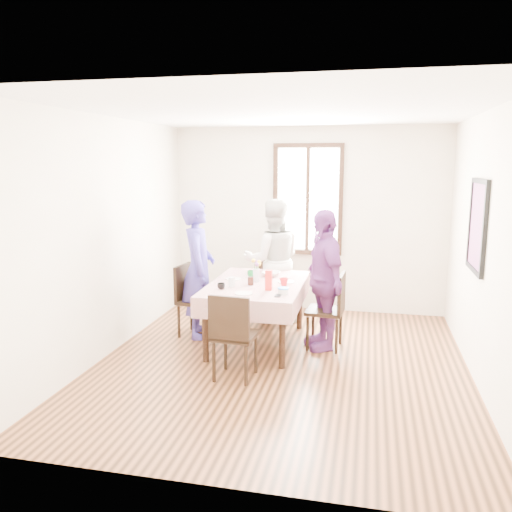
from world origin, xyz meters
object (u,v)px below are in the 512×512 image
Objects in this scene: person_left at (198,269)px; person_right at (324,280)px; chair_left at (197,301)px; chair_right at (325,311)px; person_far at (273,260)px; dining_table at (257,314)px; chair_far at (273,287)px; chair_near at (235,335)px.

person_right is (1.59, -0.09, -0.04)m from person_left.
chair_right is at bearing 94.32° from chair_left.
person_far is 1.25m from person_right.
dining_table is 1.65× the size of chair_far.
person_far reaches higher than dining_table.
person_left is 1.59m from person_right.
chair_far is at bearing 145.15° from chair_left.
chair_left is 0.41m from person_left.
chair_right is at bearing 112.38° from person_far.
dining_table is 0.83m from chair_left.
person_far reaches higher than chair_right.
chair_far is 1.32m from person_right.
chair_left is 1.64m from chair_right.
person_left reaches higher than chair_far.
chair_near is 2.09m from person_far.
person_left reaches higher than chair_right.
chair_far is (-0.82, 0.99, 0.00)m from chair_right.
chair_far is at bearing 90.00° from dining_table.
dining_table is 1.04m from chair_near.
dining_table is at bearing 72.21° from person_far.
person_far is at bearing 144.54° from chair_left.
chair_far is at bearing -165.11° from person_right.
chair_near is at bearing -90.00° from dining_table.
chair_near is at bearing -60.33° from person_right.
chair_near is at bearing 81.37° from chair_far.
chair_far is 1.26m from person_left.
dining_table is at bearing -115.57° from person_left.
chair_near is 0.55× the size of person_right.
dining_table is 0.82m from chair_right.
chair_right is 1.67m from person_left.
person_left reaches higher than dining_table.
person_far is 1.02× the size of person_right.
chair_left reaches higher than dining_table.
chair_left is at bearing 74.48° from person_left.
dining_table is at bearing 97.86° from chair_right.
chair_far is 0.40m from person_far.
dining_table is at bearing 94.14° from chair_near.
chair_far is 0.53× the size of person_left.
chair_near reaches higher than dining_table.
person_left is (-0.80, 0.14, 0.49)m from dining_table.
chair_near is (0.00, -1.03, 0.08)m from dining_table.
person_left is (-0.80, 1.17, 0.41)m from chair_near.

